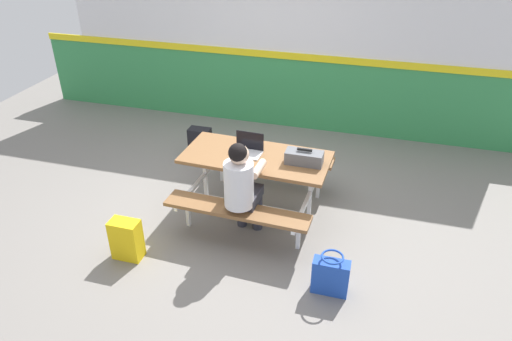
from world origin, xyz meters
name	(u,v)px	position (x,y,z in m)	size (l,w,h in m)	color
ground_plane	(229,207)	(0.00, 0.00, -0.01)	(10.00, 10.00, 0.02)	gray
accent_backdrop	(280,47)	(0.00, 2.45, 1.25)	(8.00, 0.14, 2.60)	#338C4C
picnic_table_main	(256,169)	(0.33, 0.00, 0.57)	(1.65, 1.61, 0.74)	brown
student_nearer	(242,184)	(0.34, -0.56, 0.71)	(0.37, 0.53, 1.21)	#2D2D38
laptop_silver	(248,149)	(0.23, 0.04, 0.79)	(0.33, 0.23, 0.22)	silver
toolbox_grey	(304,158)	(0.87, -0.02, 0.81)	(0.40, 0.18, 0.18)	#595B60
backpack_dark	(200,143)	(-0.78, 1.06, 0.22)	(0.30, 0.22, 0.44)	black
tote_bag_bright	(330,276)	(1.35, -1.07, 0.19)	(0.34, 0.21, 0.43)	#1E47B2
satchel_spare	(127,239)	(-0.71, -1.14, 0.22)	(0.30, 0.22, 0.44)	yellow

